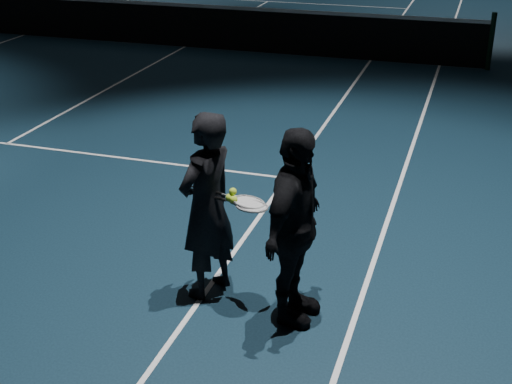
% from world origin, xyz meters
% --- Properties ---
extents(floor, '(36.00, 36.00, 0.00)m').
position_xyz_m(floor, '(0.00, 0.00, 0.00)').
color(floor, black).
rests_on(floor, ground).
extents(court_lines, '(10.98, 23.78, 0.01)m').
position_xyz_m(court_lines, '(0.00, 0.00, 0.00)').
color(court_lines, white).
rests_on(court_lines, floor).
extents(net_post_right, '(0.10, 0.10, 1.10)m').
position_xyz_m(net_post_right, '(6.40, 0.00, 0.55)').
color(net_post_right, black).
rests_on(net_post_right, floor).
extents(net_mesh, '(12.80, 0.02, 0.86)m').
position_xyz_m(net_mesh, '(0.00, 0.00, 0.45)').
color(net_mesh, black).
rests_on(net_mesh, floor).
extents(net_tape, '(12.80, 0.03, 0.07)m').
position_xyz_m(net_tape, '(0.00, 0.00, 0.92)').
color(net_tape, white).
rests_on(net_tape, net_mesh).
extents(player_a, '(0.61, 0.73, 1.72)m').
position_xyz_m(player_a, '(4.13, -9.16, 0.86)').
color(player_a, black).
rests_on(player_a, floor).
extents(player_b, '(0.53, 1.05, 1.72)m').
position_xyz_m(player_b, '(4.97, -9.33, 0.86)').
color(player_b, black).
rests_on(player_b, floor).
extents(racket_lower, '(0.71, 0.35, 0.03)m').
position_xyz_m(racket_lower, '(4.57, -9.25, 0.96)').
color(racket_lower, black).
rests_on(racket_lower, player_a).
extents(racket_upper, '(0.70, 0.31, 0.10)m').
position_xyz_m(racket_upper, '(4.53, -9.20, 0.97)').
color(racket_upper, black).
rests_on(racket_upper, player_b).
extents(tennis_balls, '(0.12, 0.10, 0.12)m').
position_xyz_m(tennis_balls, '(4.38, -9.20, 1.01)').
color(tennis_balls, '#BAD42C').
rests_on(tennis_balls, racket_upper).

